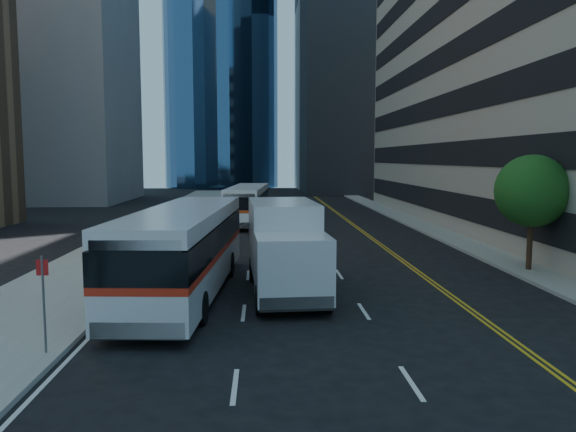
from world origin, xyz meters
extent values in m
plane|color=black|center=(0.00, 0.00, 0.00)|extent=(160.00, 160.00, 0.00)
cube|color=gray|center=(-10.50, 25.00, 0.07)|extent=(5.00, 90.00, 0.15)
cube|color=gray|center=(9.00, 25.00, 0.07)|extent=(2.00, 90.00, 0.15)
cube|color=gray|center=(-28.00, 52.00, 17.50)|extent=(18.00, 18.00, 35.00)
cylinder|color=#332114|center=(9.00, 8.00, 1.25)|extent=(0.24, 0.24, 2.20)
sphere|color=#134417|center=(9.00, 8.00, 3.65)|extent=(3.20, 3.20, 3.20)
cube|color=silver|center=(-5.75, 4.56, 0.94)|extent=(3.52, 12.69, 1.15)
cube|color=red|center=(-5.75, 4.56, 1.62)|extent=(3.54, 12.72, 0.23)
cube|color=black|center=(-5.75, 4.56, 2.20)|extent=(3.54, 12.72, 0.94)
cube|color=silver|center=(-5.75, 4.56, 2.98)|extent=(3.52, 12.69, 0.52)
cylinder|color=black|center=(-7.23, 0.88, 0.52)|extent=(0.38, 1.06, 1.05)
cylinder|color=black|center=(-4.75, 0.72, 0.52)|extent=(0.38, 1.06, 1.05)
cylinder|color=black|center=(-6.77, 7.98, 0.52)|extent=(0.38, 1.06, 1.05)
cylinder|color=black|center=(-4.29, 7.81, 0.52)|extent=(0.38, 1.06, 1.05)
cube|color=white|center=(-4.00, 27.48, 0.85)|extent=(3.31, 11.43, 1.03)
cube|color=#C74012|center=(-4.00, 27.48, 1.46)|extent=(3.33, 11.45, 0.21)
cube|color=black|center=(-4.00, 27.48, 1.97)|extent=(3.33, 11.45, 0.85)
cube|color=white|center=(-4.00, 27.48, 2.68)|extent=(3.31, 11.43, 0.47)
cylinder|color=black|center=(-5.36, 24.20, 0.47)|extent=(0.35, 0.96, 0.94)
cylinder|color=black|center=(-3.16, 24.03, 0.47)|extent=(0.35, 0.96, 0.94)
cylinder|color=black|center=(-4.87, 30.57, 0.47)|extent=(0.35, 0.96, 0.94)
cylinder|color=black|center=(-2.67, 30.40, 0.47)|extent=(0.35, 0.96, 0.94)
cube|color=silver|center=(-1.87, 2.00, 1.48)|extent=(2.58, 2.39, 2.14)
cube|color=black|center=(-1.81, 1.03, 1.89)|extent=(2.25, 0.20, 1.12)
cube|color=silver|center=(-2.08, 5.56, 2.09)|extent=(2.74, 5.03, 2.65)
cube|color=black|center=(-2.01, 4.44, 0.56)|extent=(2.25, 6.83, 0.25)
cylinder|color=black|center=(-2.96, 1.73, 0.49)|extent=(0.34, 0.99, 0.98)
cylinder|color=black|center=(-0.75, 1.86, 0.49)|extent=(0.34, 0.99, 0.98)
cylinder|color=black|center=(-3.26, 6.82, 0.49)|extent=(0.34, 0.99, 0.98)
cylinder|color=black|center=(-1.06, 6.95, 0.49)|extent=(0.34, 0.99, 0.98)
camera|label=1|loc=(-2.86, -16.13, 5.09)|focal=35.00mm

